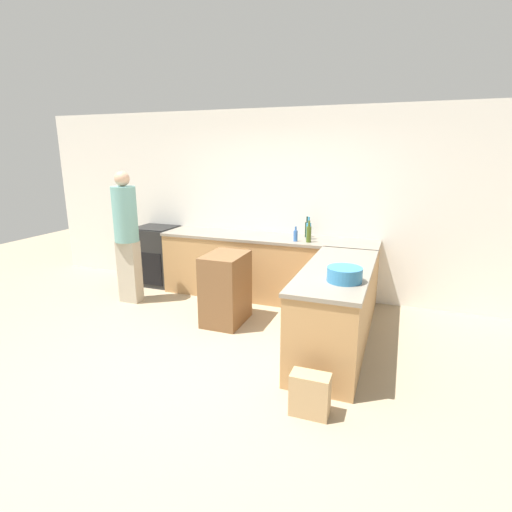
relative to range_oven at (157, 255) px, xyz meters
name	(u,v)px	position (x,y,z in m)	size (l,w,h in m)	color
ground_plane	(205,359)	(1.90, -1.99, -0.47)	(14.00, 14.00, 0.00)	tan
wall_back	(275,204)	(1.90, 0.33, 0.88)	(8.00, 0.06, 2.70)	white
counter_back	(266,267)	(1.90, -0.02, 0.00)	(3.13, 0.68, 0.92)	tan
counter_peninsula	(336,309)	(3.11, -1.29, 0.00)	(0.69, 1.91, 0.92)	tan
range_oven	(157,255)	(0.00, 0.00, 0.00)	(0.66, 0.60, 0.94)	black
island_table	(226,289)	(1.71, -1.04, -0.02)	(0.46, 0.63, 0.89)	brown
mixing_bowl	(345,274)	(3.24, -1.72, 0.53)	(0.33, 0.33, 0.14)	teal
dish_soap_bottle	(309,230)	(2.50, 0.00, 0.58)	(0.07, 0.07, 0.31)	#338CBF
water_bottle_blue	(296,235)	(2.36, -0.19, 0.54)	(0.06, 0.06, 0.20)	#386BB7
wine_bottle_dark	(307,229)	(2.45, 0.13, 0.57)	(0.06, 0.06, 0.29)	black
olive_oil_bottle	(309,234)	(2.55, -0.19, 0.57)	(0.07, 0.07, 0.29)	#475B1E
person_by_range	(126,233)	(0.12, -0.85, 0.54)	(0.33, 0.33, 1.85)	#ADA38E
paper_bag	(310,394)	(3.12, -2.49, -0.28)	(0.32, 0.17, 0.36)	tan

